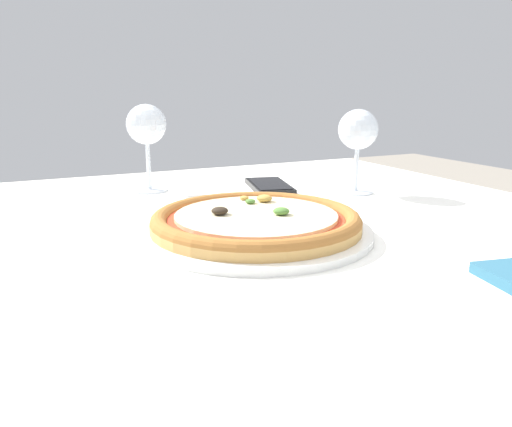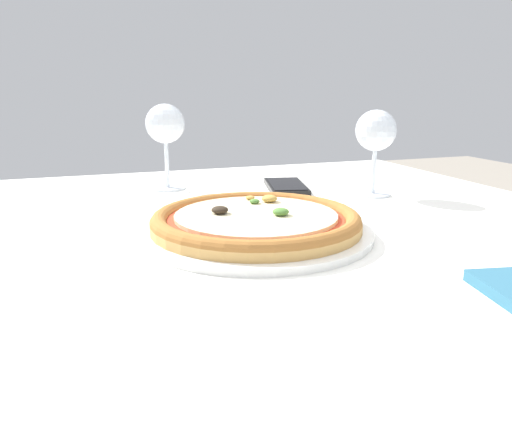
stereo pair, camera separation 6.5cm
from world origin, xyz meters
TOP-DOWN VIEW (x-y plane):
  - dining_table at (0.00, 0.00)m, footprint 1.29×1.06m
  - pizza_plate at (0.10, -0.03)m, footprint 0.31×0.31m
  - wine_glass_far_left at (0.38, 0.14)m, footprint 0.07×0.07m
  - wine_glass_far_right at (0.04, 0.32)m, footprint 0.07×0.07m
  - cell_phone at (0.25, 0.24)m, footprint 0.10×0.16m

SIDE VIEW (x-z plane):
  - dining_table at x=0.00m, z-range 0.29..1.04m
  - cell_phone at x=0.25m, z-range 0.75..0.76m
  - pizza_plate at x=0.10m, z-range 0.75..0.79m
  - wine_glass_far_left at x=0.38m, z-range 0.78..0.94m
  - wine_glass_far_right at x=0.04m, z-range 0.79..0.95m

